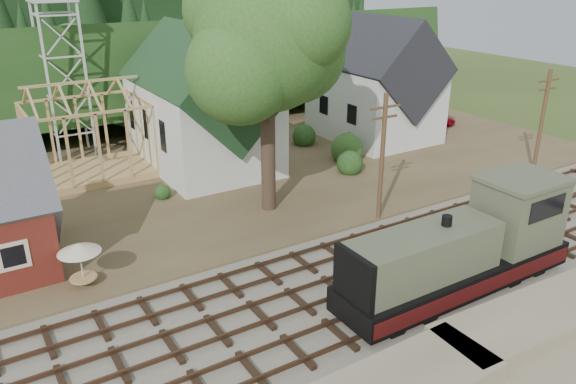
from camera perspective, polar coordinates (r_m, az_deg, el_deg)
ground at (r=27.65m, az=4.97°, el=-10.18°), size 140.00×140.00×0.00m
railroad_bed at (r=27.61m, az=4.97°, el=-10.04°), size 64.00×11.00×0.16m
village_flat at (r=41.85m, az=-9.84°, el=1.38°), size 64.00×26.00×0.30m
hillside at (r=63.91m, az=-18.23°, el=7.68°), size 70.00×28.96×12.74m
ridge at (r=79.23m, az=-21.23°, el=9.92°), size 80.00×20.00×12.00m
church at (r=42.62m, az=-8.65°, el=8.91°), size 8.40×15.17×13.00m
farmhouse at (r=50.48m, az=8.82°, el=10.58°), size 8.40×10.80×10.60m
timber_frame at (r=42.93m, az=-19.62°, el=5.32°), size 8.20×6.20×6.99m
lattice_tower at (r=47.49m, az=-22.44°, el=14.84°), size 3.20×3.20×12.12m
big_tree at (r=33.31m, az=-2.00°, el=14.31°), size 10.90×8.40×14.70m
telegraph_pole_near at (r=33.56m, az=9.55°, el=3.59°), size 2.20×0.28×8.00m
telegraph_pole_far at (r=44.61m, az=24.38°, el=6.54°), size 2.20×0.28×8.00m
locomotive at (r=27.93m, az=17.62°, el=-5.64°), size 12.68×3.17×5.05m
car_red at (r=55.92m, az=14.58°, el=7.09°), size 4.65×2.57×1.23m
patio_set at (r=28.41m, az=-20.47°, el=-5.53°), size 2.03×2.03×2.26m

